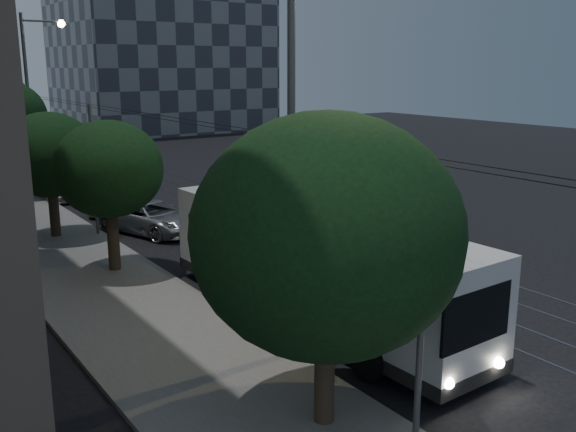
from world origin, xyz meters
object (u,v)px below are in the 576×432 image
Objects in this scene: car_white_a at (104,200)px; streetlamp_far at (35,89)px; car_white_c at (62,173)px; streetlamp_near at (306,103)px; trolleybus at (309,263)px; car_white_b at (58,185)px; pickup_silver at (151,217)px; car_white_d at (26,158)px.

streetlamp_far is at bearing 122.93° from car_white_a.
car_white_c is 0.36× the size of streetlamp_near.
car_white_c is 30.69m from streetlamp_near.
trolleybus is at bearing -68.17° from car_white_a.
trolleybus is 1.23× the size of streetlamp_far.
streetlamp_far is at bearing -108.84° from car_white_c.
car_white_c is at bearing 107.29° from car_white_a.
car_white_b is 26.05m from streetlamp_near.
streetlamp_far is (-0.01, 26.66, -0.46)m from streetlamp_near.
streetlamp_far is (-2.04, -3.35, 5.65)m from car_white_c.
pickup_silver is at bearing 83.04° from streetlamp_near.
trolleybus is at bearing -78.10° from car_white_c.
streetlamp_near is at bearing -81.33° from car_white_c.
car_white_c is (0.62, 9.98, 0.02)m from car_white_a.
car_white_b is at bearing -69.26° from streetlamp_far.
car_white_d is 13.63m from streetlamp_far.
streetlamp_near is 26.67m from streetlamp_far.
car_white_c is (0.31, 27.91, -1.09)m from trolleybus.
trolleybus is 2.50× the size of car_white_b.
pickup_silver is 1.40× the size of car_white_a.
trolleybus reaches higher than car_white_c.
car_white_a is 1.04× the size of car_white_d.
pickup_silver is at bearing -81.56° from streetlamp_far.
car_white_b is at bearing 88.89° from streetlamp_near.
streetlamp_far reaches higher than car_white_d.
car_white_d is (-0.20, 8.89, -0.05)m from car_white_c.
streetlamp_near is at bearing -73.19° from car_white_a.
car_white_d is at bearing 81.45° from streetlamp_far.
car_white_a is 0.36× the size of streetlamp_far.
streetlamp_far is at bearing 90.02° from streetlamp_near.
car_white_b is at bearing -95.69° from car_white_c.
pickup_silver is (0.06, 12.49, -1.02)m from trolleybus.
pickup_silver is 15.42m from car_white_c.
streetlamp_near reaches higher than car_white_c.
car_white_d is 0.35× the size of streetlamp_far.
streetlamp_near reaches higher than streetlamp_far.
car_white_b is at bearing 91.20° from trolleybus.
streetlamp_far reaches higher than car_white_c.
streetlamp_near is (-0.49, -25.34, 6.04)m from car_white_b.
pickup_silver reaches higher than car_white_d.
car_white_d is at bearing 70.04° from pickup_silver.
streetlamp_near reaches higher than car_white_d.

